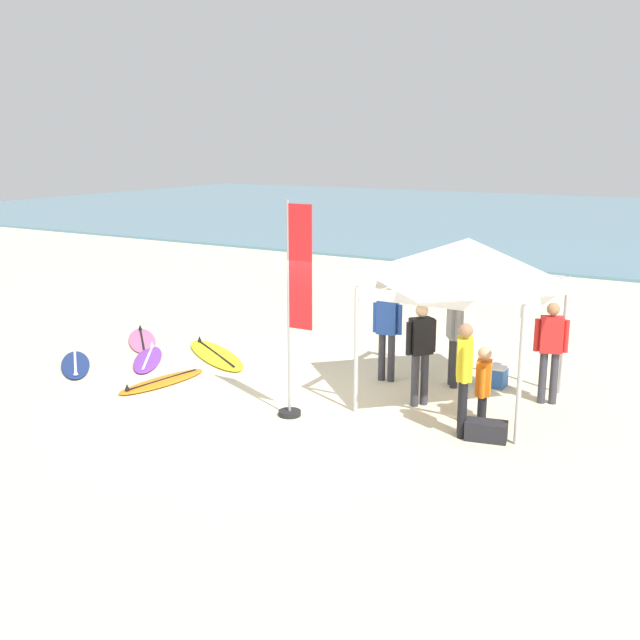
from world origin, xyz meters
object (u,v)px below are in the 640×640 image
(person_blue, at_px, (387,328))
(gear_bag_near_tent, at_px, (486,431))
(person_red, at_px, (551,346))
(surfboard_yellow, at_px, (216,355))
(cooler_box, at_px, (492,375))
(person_grey, at_px, (454,332))
(surfboard_pink, at_px, (142,340))
(person_orange, at_px, (483,381))
(banner_flag, at_px, (295,320))
(canopy_tent, at_px, (467,261))
(person_black, at_px, (421,347))
(person_yellow, at_px, (464,372))
(surfboard_purple, at_px, (148,359))
(surfboard_orange, at_px, (162,381))
(surfboard_navy, at_px, (75,365))

(person_blue, distance_m, gear_bag_near_tent, 3.15)
(person_blue, bearing_deg, person_red, 5.46)
(surfboard_yellow, height_order, cooler_box, cooler_box)
(surfboard_yellow, xyz_separation_m, person_grey, (4.81, 0.66, 0.95))
(person_red, relative_size, cooler_box, 3.42)
(surfboard_pink, height_order, person_orange, person_orange)
(surfboard_yellow, height_order, person_grey, person_grey)
(surfboard_pink, xyz_separation_m, banner_flag, (5.32, -2.15, 1.54))
(person_grey, bearing_deg, person_blue, -164.62)
(canopy_tent, distance_m, person_orange, 1.95)
(surfboard_pink, height_order, person_blue, person_blue)
(person_black, height_order, person_blue, same)
(cooler_box, bearing_deg, person_yellow, -82.21)
(surfboard_yellow, bearing_deg, surfboard_pink, 177.61)
(person_grey, relative_size, cooler_box, 3.42)
(person_blue, distance_m, person_orange, 2.44)
(person_grey, xyz_separation_m, gear_bag_near_tent, (1.31, -2.09, -0.85))
(surfboard_purple, bearing_deg, person_red, 11.71)
(person_grey, distance_m, banner_flag, 3.19)
(person_orange, bearing_deg, cooler_box, 102.96)
(surfboard_pink, height_order, surfboard_yellow, same)
(surfboard_yellow, xyz_separation_m, banner_flag, (3.23, -2.06, 1.54))
(surfboard_orange, height_order, person_black, person_black)
(person_yellow, xyz_separation_m, banner_flag, (-2.52, -0.60, 0.59))
(person_yellow, bearing_deg, surfboard_navy, -176.47)
(surfboard_pink, xyz_separation_m, surfboard_navy, (0.18, -2.02, 0.00))
(surfboard_navy, xyz_separation_m, person_red, (8.39, 2.54, 0.95))
(surfboard_purple, height_order, person_orange, person_orange)
(canopy_tent, distance_m, person_yellow, 2.04)
(person_grey, distance_m, gear_bag_near_tent, 2.61)
(surfboard_purple, height_order, person_black, person_black)
(canopy_tent, relative_size, person_yellow, 1.61)
(surfboard_purple, relative_size, person_grey, 1.07)
(surfboard_yellow, bearing_deg, person_blue, 5.30)
(person_blue, bearing_deg, surfboard_orange, -147.04)
(person_black, xyz_separation_m, cooler_box, (0.72, 1.60, -0.79))
(surfboard_yellow, height_order, surfboard_purple, same)
(person_orange, bearing_deg, canopy_tent, 130.65)
(person_yellow, xyz_separation_m, gear_bag_near_tent, (0.37, 0.03, -0.85))
(person_grey, bearing_deg, person_black, -95.43)
(canopy_tent, xyz_separation_m, person_yellow, (0.52, -1.40, -1.40))
(person_black, bearing_deg, surfboard_purple, -176.25)
(person_orange, relative_size, banner_flag, 0.35)
(surfboard_yellow, distance_m, person_black, 4.82)
(surfboard_yellow, bearing_deg, person_yellow, -14.22)
(canopy_tent, height_order, surfboard_orange, canopy_tent)
(surfboard_orange, bearing_deg, person_black, 16.38)
(canopy_tent, relative_size, surfboard_orange, 1.43)
(surfboard_pink, xyz_separation_m, cooler_box, (7.50, 0.95, 0.16))
(canopy_tent, height_order, person_red, canopy_tent)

